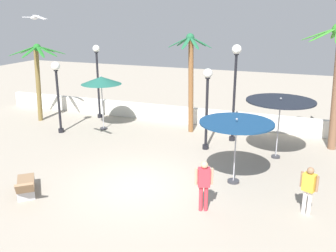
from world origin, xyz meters
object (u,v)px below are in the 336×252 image
at_px(lamp_post_0, 57,86).
at_px(lamp_post_2, 97,72).
at_px(palm_tree_0, 38,69).
at_px(patio_umbrella_1, 281,103).
at_px(palm_tree_1, 191,70).
at_px(patio_umbrella_0, 101,81).
at_px(seagull_0, 35,17).
at_px(lounge_chair_0, 25,185).
at_px(lamp_post_3, 235,77).
at_px(guest_2, 204,181).
at_px(guest_1, 309,186).
at_px(patio_umbrella_2, 236,125).
at_px(lamp_post_1, 207,98).

bearing_deg(lamp_post_0, lamp_post_2, 82.84).
bearing_deg(palm_tree_0, patio_umbrella_1, -4.93).
height_order(palm_tree_1, lamp_post_2, palm_tree_1).
relative_size(palm_tree_0, lamp_post_0, 1.19).
bearing_deg(patio_umbrella_0, seagull_0, -83.58).
bearing_deg(seagull_0, lamp_post_0, 120.66).
height_order(palm_tree_1, seagull_0, seagull_0).
distance_m(palm_tree_1, lounge_chair_0, 9.56).
distance_m(lamp_post_0, lamp_post_3, 8.65).
height_order(lamp_post_2, seagull_0, seagull_0).
height_order(palm_tree_1, lamp_post_3, palm_tree_1).
bearing_deg(guest_2, guest_1, 17.24).
xyz_separation_m(lamp_post_0, lamp_post_2, (0.40, 3.16, 0.22)).
bearing_deg(seagull_0, palm_tree_0, 130.63).
height_order(lamp_post_3, guest_2, lamp_post_3).
relative_size(patio_umbrella_2, lamp_post_2, 0.62).
bearing_deg(patio_umbrella_1, lounge_chair_0, -139.16).
bearing_deg(lamp_post_0, seagull_0, -59.34).
xyz_separation_m(patio_umbrella_0, seagull_0, (0.59, -5.20, 3.15)).
bearing_deg(patio_umbrella_2, palm_tree_0, 160.55).
height_order(lounge_chair_0, seagull_0, seagull_0).
distance_m(patio_umbrella_1, seagull_0, 9.88).
distance_m(patio_umbrella_1, guest_1, 4.83).
xyz_separation_m(patio_umbrella_0, lamp_post_0, (-1.76, -1.25, -0.14)).
distance_m(patio_umbrella_0, lounge_chair_0, 7.83).
bearing_deg(guest_1, guest_2, -162.76).
distance_m(palm_tree_0, lamp_post_3, 10.72).
bearing_deg(palm_tree_1, patio_umbrella_0, -163.84).
bearing_deg(guest_1, lamp_post_0, 161.09).
bearing_deg(seagull_0, guest_1, -0.75).
bearing_deg(patio_umbrella_1, patio_umbrella_0, 174.10).
bearing_deg(palm_tree_1, patio_umbrella_2, -57.49).
xyz_separation_m(palm_tree_0, lamp_post_2, (2.69, 1.71, -0.26)).
distance_m(palm_tree_1, lamp_post_3, 2.42).
distance_m(lounge_chair_0, guest_1, 9.06).
bearing_deg(lamp_post_2, seagull_0, -74.68).
bearing_deg(palm_tree_1, lamp_post_0, -157.64).
bearing_deg(guest_2, lamp_post_3, 94.09).
relative_size(patio_umbrella_1, guest_1, 1.81).
xyz_separation_m(lamp_post_0, guest_1, (11.90, -4.08, -1.50)).
height_order(lamp_post_0, guest_2, lamp_post_0).
distance_m(lamp_post_0, lounge_chair_0, 7.18).
bearing_deg(palm_tree_0, lamp_post_0, -32.29).
height_order(patio_umbrella_2, guest_2, patio_umbrella_2).
distance_m(palm_tree_0, lamp_post_1, 9.92).
distance_m(patio_umbrella_0, lamp_post_3, 6.71).
height_order(patio_umbrella_2, lamp_post_2, lamp_post_2).
height_order(palm_tree_0, lamp_post_3, lamp_post_3).
relative_size(palm_tree_1, seagull_0, 3.77).
height_order(patio_umbrella_2, palm_tree_1, palm_tree_1).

